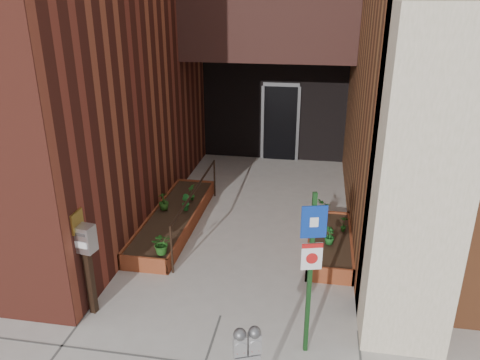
% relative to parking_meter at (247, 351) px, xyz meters
% --- Properties ---
extents(ground, '(80.00, 80.00, 0.00)m').
position_rel_parking_meter_xyz_m(ground, '(-0.68, 1.78, -1.02)').
color(ground, '#9E9991').
rests_on(ground, ground).
extents(planter_left, '(0.90, 3.60, 0.30)m').
position_rel_parking_meter_xyz_m(planter_left, '(-2.23, 4.48, -0.88)').
color(planter_left, brown).
rests_on(planter_left, ground).
extents(planter_right, '(0.80, 2.20, 0.30)m').
position_rel_parking_meter_xyz_m(planter_right, '(0.92, 3.98, -0.88)').
color(planter_right, brown).
rests_on(planter_right, ground).
extents(handrail, '(0.04, 3.34, 0.90)m').
position_rel_parking_meter_xyz_m(handrail, '(-1.73, 4.43, -0.27)').
color(handrail, black).
rests_on(handrail, ground).
extents(parking_meter, '(0.30, 0.20, 1.31)m').
position_rel_parking_meter_xyz_m(parking_meter, '(0.00, 0.00, 0.00)').
color(parking_meter, '#A1A1A4').
rests_on(parking_meter, ground).
extents(sign_post, '(0.31, 0.11, 2.31)m').
position_rel_parking_meter_xyz_m(sign_post, '(0.60, 1.26, 0.41)').
color(sign_post, '#153A16').
rests_on(sign_post, ground).
extents(payment_dropbox, '(0.32, 0.26, 1.45)m').
position_rel_parking_meter_xyz_m(payment_dropbox, '(-2.58, 1.56, 0.03)').
color(payment_dropbox, black).
rests_on(payment_dropbox, ground).
extents(shrub_left_a, '(0.47, 0.47, 0.39)m').
position_rel_parking_meter_xyz_m(shrub_left_a, '(-1.93, 2.88, -0.52)').
color(shrub_left_a, '#1E5217').
rests_on(shrub_left_a, planter_left).
extents(shrub_left_b, '(0.26, 0.26, 0.34)m').
position_rel_parking_meter_xyz_m(shrub_left_b, '(-2.02, 4.63, -0.55)').
color(shrub_left_b, '#1C6322').
rests_on(shrub_left_b, planter_left).
extents(shrub_left_c, '(0.30, 0.30, 0.38)m').
position_rel_parking_meter_xyz_m(shrub_left_c, '(-2.46, 4.58, -0.53)').
color(shrub_left_c, '#235016').
rests_on(shrub_left_c, planter_left).
extents(shrub_left_d, '(0.25, 0.25, 0.36)m').
position_rel_parking_meter_xyz_m(shrub_left_d, '(-2.02, 5.15, -0.54)').
color(shrub_left_d, '#1E631C').
rests_on(shrub_left_d, planter_left).
extents(shrub_right_a, '(0.25, 0.25, 0.32)m').
position_rel_parking_meter_xyz_m(shrub_right_a, '(0.91, 3.71, -0.55)').
color(shrub_right_a, '#17511B').
rests_on(shrub_right_a, planter_right).
extents(shrub_right_b, '(0.20, 0.20, 0.32)m').
position_rel_parking_meter_xyz_m(shrub_right_b, '(1.17, 4.23, -0.56)').
color(shrub_right_b, '#1C5919').
rests_on(shrub_right_b, planter_right).
extents(shrub_right_c, '(0.34, 0.34, 0.32)m').
position_rel_parking_meter_xyz_m(shrub_right_c, '(0.80, 4.88, -0.55)').
color(shrub_right_c, '#175217').
rests_on(shrub_right_c, planter_right).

